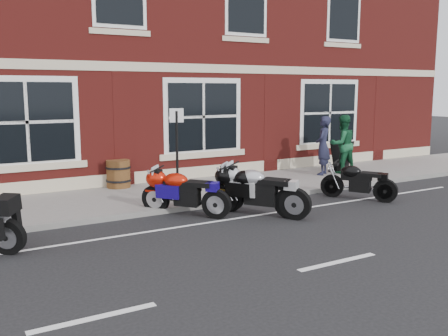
{
  "coord_description": "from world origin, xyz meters",
  "views": [
    {
      "loc": [
        -5.53,
        -8.8,
        2.79
      ],
      "look_at": [
        0.53,
        1.6,
        0.88
      ],
      "focal_mm": 40.0,
      "sensor_mm": 36.0,
      "label": 1
    }
  ],
  "objects_px": {
    "pedestrian_left": "(323,146)",
    "barrel_planter": "(118,174)",
    "moto_sport_silver": "(260,189)",
    "moto_sport_black": "(255,189)",
    "a_board_sign": "(341,156)",
    "pedestrian_right": "(342,144)",
    "moto_naked_black": "(357,180)",
    "parking_sign": "(177,150)",
    "moto_sport_red": "(184,191)"
  },
  "relations": [
    {
      "from": "pedestrian_left",
      "to": "barrel_planter",
      "type": "bearing_deg",
      "value": -48.51
    },
    {
      "from": "moto_sport_silver",
      "to": "pedestrian_left",
      "type": "distance_m",
      "value": 5.2
    },
    {
      "from": "moto_sport_black",
      "to": "a_board_sign",
      "type": "bearing_deg",
      "value": -7.0
    },
    {
      "from": "moto_sport_black",
      "to": "pedestrian_right",
      "type": "height_order",
      "value": "pedestrian_right"
    },
    {
      "from": "moto_naked_black",
      "to": "parking_sign",
      "type": "height_order",
      "value": "parking_sign"
    },
    {
      "from": "moto_sport_silver",
      "to": "moto_naked_black",
      "type": "relative_size",
      "value": 1.17
    },
    {
      "from": "moto_sport_black",
      "to": "a_board_sign",
      "type": "distance_m",
      "value": 6.0
    },
    {
      "from": "pedestrian_right",
      "to": "barrel_planter",
      "type": "height_order",
      "value": "pedestrian_right"
    },
    {
      "from": "pedestrian_left",
      "to": "pedestrian_right",
      "type": "xyz_separation_m",
      "value": [
        0.76,
        -0.06,
        0.01
      ]
    },
    {
      "from": "a_board_sign",
      "to": "barrel_planter",
      "type": "bearing_deg",
      "value": 156.7
    },
    {
      "from": "moto_sport_silver",
      "to": "pedestrian_left",
      "type": "height_order",
      "value": "pedestrian_left"
    },
    {
      "from": "a_board_sign",
      "to": "parking_sign",
      "type": "height_order",
      "value": "parking_sign"
    },
    {
      "from": "barrel_planter",
      "to": "parking_sign",
      "type": "xyz_separation_m",
      "value": [
        0.51,
        -2.75,
        0.92
      ]
    },
    {
      "from": "pedestrian_left",
      "to": "parking_sign",
      "type": "height_order",
      "value": "parking_sign"
    },
    {
      "from": "moto_sport_silver",
      "to": "barrel_planter",
      "type": "xyz_separation_m",
      "value": [
        -1.9,
        4.1,
        -0.1
      ]
    },
    {
      "from": "pedestrian_right",
      "to": "moto_sport_red",
      "type": "bearing_deg",
      "value": 24.26
    },
    {
      "from": "pedestrian_left",
      "to": "pedestrian_right",
      "type": "distance_m",
      "value": 0.76
    },
    {
      "from": "barrel_planter",
      "to": "pedestrian_right",
      "type": "bearing_deg",
      "value": -10.58
    },
    {
      "from": "moto_naked_black",
      "to": "pedestrian_left",
      "type": "xyz_separation_m",
      "value": [
        1.28,
        2.77,
        0.54
      ]
    },
    {
      "from": "moto_sport_black",
      "to": "moto_sport_silver",
      "type": "relative_size",
      "value": 0.94
    },
    {
      "from": "parking_sign",
      "to": "pedestrian_right",
      "type": "bearing_deg",
      "value": 34.59
    },
    {
      "from": "moto_sport_silver",
      "to": "pedestrian_right",
      "type": "bearing_deg",
      "value": -2.91
    },
    {
      "from": "pedestrian_left",
      "to": "moto_sport_red",
      "type": "bearing_deg",
      "value": -18.0
    },
    {
      "from": "moto_sport_silver",
      "to": "barrel_planter",
      "type": "height_order",
      "value": "moto_sport_silver"
    },
    {
      "from": "moto_naked_black",
      "to": "barrel_planter",
      "type": "height_order",
      "value": "moto_naked_black"
    },
    {
      "from": "moto_sport_red",
      "to": "a_board_sign",
      "type": "bearing_deg",
      "value": -21.17
    },
    {
      "from": "pedestrian_left",
      "to": "barrel_planter",
      "type": "relative_size",
      "value": 2.45
    },
    {
      "from": "moto_sport_silver",
      "to": "parking_sign",
      "type": "relative_size",
      "value": 0.9
    },
    {
      "from": "pedestrian_right",
      "to": "parking_sign",
      "type": "distance_m",
      "value": 6.64
    },
    {
      "from": "pedestrian_left",
      "to": "barrel_planter",
      "type": "xyz_separation_m",
      "value": [
        -6.22,
        1.25,
        -0.55
      ]
    },
    {
      "from": "moto_sport_black",
      "to": "barrel_planter",
      "type": "xyz_separation_m",
      "value": [
        -1.83,
        4.0,
        -0.08
      ]
    },
    {
      "from": "moto_naked_black",
      "to": "a_board_sign",
      "type": "relative_size",
      "value": 1.69
    },
    {
      "from": "moto_sport_silver",
      "to": "pedestrian_right",
      "type": "xyz_separation_m",
      "value": [
        5.08,
        2.79,
        0.46
      ]
    },
    {
      "from": "moto_sport_black",
      "to": "pedestrian_right",
      "type": "distance_m",
      "value": 5.83
    },
    {
      "from": "moto_sport_red",
      "to": "moto_sport_black",
      "type": "bearing_deg",
      "value": -66.28
    },
    {
      "from": "pedestrian_right",
      "to": "a_board_sign",
      "type": "bearing_deg",
      "value": -121.77
    },
    {
      "from": "moto_sport_red",
      "to": "parking_sign",
      "type": "xyz_separation_m",
      "value": [
        0.08,
        0.51,
        0.86
      ]
    },
    {
      "from": "moto_naked_black",
      "to": "a_board_sign",
      "type": "bearing_deg",
      "value": 21.79
    },
    {
      "from": "barrel_planter",
      "to": "parking_sign",
      "type": "distance_m",
      "value": 2.94
    },
    {
      "from": "moto_sport_silver",
      "to": "barrel_planter",
      "type": "bearing_deg",
      "value": 83.18
    },
    {
      "from": "pedestrian_left",
      "to": "a_board_sign",
      "type": "height_order",
      "value": "pedestrian_left"
    },
    {
      "from": "moto_naked_black",
      "to": "pedestrian_left",
      "type": "bearing_deg",
      "value": 34.01
    },
    {
      "from": "moto_sport_silver",
      "to": "a_board_sign",
      "type": "relative_size",
      "value": 1.98
    },
    {
      "from": "pedestrian_right",
      "to": "barrel_planter",
      "type": "bearing_deg",
      "value": -2.98
    },
    {
      "from": "pedestrian_left",
      "to": "barrel_planter",
      "type": "distance_m",
      "value": 6.37
    },
    {
      "from": "moto_naked_black",
      "to": "barrel_planter",
      "type": "relative_size",
      "value": 2.3
    },
    {
      "from": "moto_sport_red",
      "to": "a_board_sign",
      "type": "xyz_separation_m",
      "value": [
        6.68,
        2.11,
        0.08
      ]
    },
    {
      "from": "moto_sport_silver",
      "to": "moto_naked_black",
      "type": "bearing_deg",
      "value": -30.2
    },
    {
      "from": "parking_sign",
      "to": "barrel_planter",
      "type": "bearing_deg",
      "value": 122.41
    },
    {
      "from": "moto_sport_red",
      "to": "moto_naked_black",
      "type": "height_order",
      "value": "moto_sport_red"
    }
  ]
}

